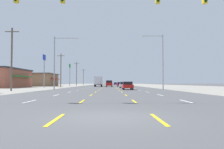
{
  "coord_description": "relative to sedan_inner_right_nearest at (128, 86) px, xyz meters",
  "views": [
    {
      "loc": [
        0.06,
        -8.21,
        1.25
      ],
      "look_at": [
        0.74,
        44.02,
        3.17
      ],
      "focal_mm": 36.14,
      "sensor_mm": 36.0,
      "label": 1
    }
  ],
  "objects": [
    {
      "name": "ground_plane",
      "position": [
        -3.42,
        33.15,
        -0.76
      ],
      "size": [
        572.0,
        572.0,
        0.0
      ],
      "primitive_type": "plane",
      "color": "#4C4C4F"
    },
    {
      "name": "lot_apron_left",
      "position": [
        -28.17,
        33.15,
        -0.75
      ],
      "size": [
        28.0,
        440.0,
        0.01
      ],
      "primitive_type": "cube",
      "color": "gray",
      "rests_on": "ground"
    },
    {
      "name": "lot_apron_right",
      "position": [
        21.33,
        33.15,
        -0.75
      ],
      "size": [
        28.0,
        440.0,
        0.01
      ],
      "primitive_type": "cube",
      "color": "gray",
      "rests_on": "ground"
    },
    {
      "name": "lane_markings",
      "position": [
        -3.42,
        71.65,
        -0.75
      ],
      "size": [
        10.64,
        227.6,
        0.01
      ],
      "color": "white",
      "rests_on": "ground"
    },
    {
      "name": "signal_span_wire",
      "position": [
        -3.38,
        -24.76,
        4.68
      ],
      "size": [
        27.17,
        0.52,
        9.3
      ],
      "color": "brown",
      "rests_on": "ground"
    },
    {
      "name": "sedan_inner_right_nearest",
      "position": [
        0.0,
        0.0,
        0.0
      ],
      "size": [
        1.8,
        4.5,
        1.46
      ],
      "color": "red",
      "rests_on": "ground"
    },
    {
      "name": "sedan_inner_right_near",
      "position": [
        0.15,
        14.55,
        0.0
      ],
      "size": [
        1.8,
        4.5,
        1.46
      ],
      "color": "silver",
      "rests_on": "ground"
    },
    {
      "name": "suv_center_turn_mid",
      "position": [
        -3.35,
        28.98,
        0.27
      ],
      "size": [
        1.98,
        4.9,
        1.98
      ],
      "color": "red",
      "rests_on": "ground"
    },
    {
      "name": "box_truck_inner_left_midfar",
      "position": [
        -6.86,
        32.13,
        1.08
      ],
      "size": [
        2.4,
        7.2,
        3.23
      ],
      "color": "silver",
      "rests_on": "ground"
    },
    {
      "name": "sedan_inner_right_far",
      "position": [
        0.18,
        34.07,
        0.0
      ],
      "size": [
        1.8,
        4.5,
        1.46
      ],
      "color": "maroon",
      "rests_on": "ground"
    },
    {
      "name": "sedan_inner_right_farther",
      "position": [
        0.06,
        82.5,
        0.0
      ],
      "size": [
        1.8,
        4.5,
        1.46
      ],
      "color": "#4C196B",
      "rests_on": "ground"
    },
    {
      "name": "sedan_far_left_farthest",
      "position": [
        -10.36,
        82.89,
        0.0
      ],
      "size": [
        1.8,
        4.5,
        1.46
      ],
      "color": "white",
      "rests_on": "ground"
    },
    {
      "name": "storefront_left_row_2",
      "position": [
        -29.45,
        43.53,
        1.64
      ],
      "size": [
        12.7,
        15.1,
        4.75
      ],
      "color": "#8C6B4C",
      "rests_on": "ground"
    },
    {
      "name": "pole_sign_left_row_1",
      "position": [
        -19.99,
        16.69,
        5.53
      ],
      "size": [
        0.24,
        1.94,
        8.45
      ],
      "color": "gray",
      "rests_on": "ground"
    },
    {
      "name": "pole_sign_left_row_2",
      "position": [
        -17.66,
        40.9,
        5.41
      ],
      "size": [
        0.24,
        2.23,
        8.1
      ],
      "color": "gray",
      "rests_on": "ground"
    },
    {
      "name": "streetlight_left_row_0",
      "position": [
        -13.09,
        0.88,
        5.0
      ],
      "size": [
        4.56,
        0.26,
        9.86
      ],
      "color": "gray",
      "rests_on": "ground"
    },
    {
      "name": "streetlight_right_row_0",
      "position": [
        6.33,
        0.88,
        5.18
      ],
      "size": [
        4.14,
        0.26,
        10.31
      ],
      "color": "gray",
      "rests_on": "ground"
    },
    {
      "name": "utility_pole_left_row_0",
      "position": [
        -18.53,
        -5.98,
        4.36
      ],
      "size": [
        2.2,
        0.26,
        9.84
      ],
      "color": "brown",
      "rests_on": "ground"
    },
    {
      "name": "utility_pole_left_row_1",
      "position": [
        -17.55,
        25.17,
        4.35
      ],
      "size": [
        2.2,
        0.26,
        9.81
      ],
      "color": "brown",
      "rests_on": "ground"
    },
    {
      "name": "utility_pole_left_row_2",
      "position": [
        -17.23,
        54.78,
        4.48
      ],
      "size": [
        2.2,
        0.26,
        10.08
      ],
      "color": "brown",
      "rests_on": "ground"
    },
    {
      "name": "utility_pole_left_row_3",
      "position": [
        -18.08,
        87.63,
        3.98
      ],
      "size": [
        2.2,
        0.26,
        9.08
      ],
      "color": "brown",
      "rests_on": "ground"
    }
  ]
}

